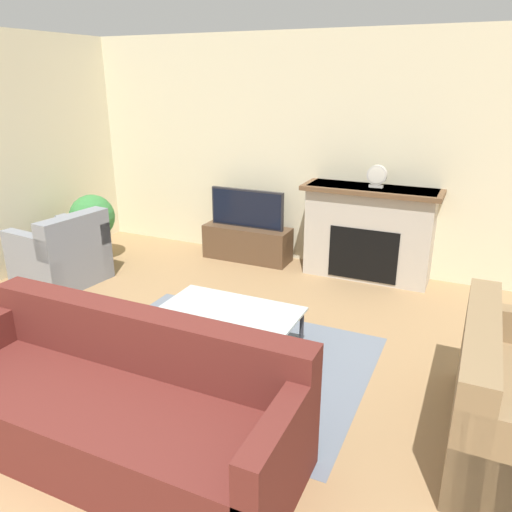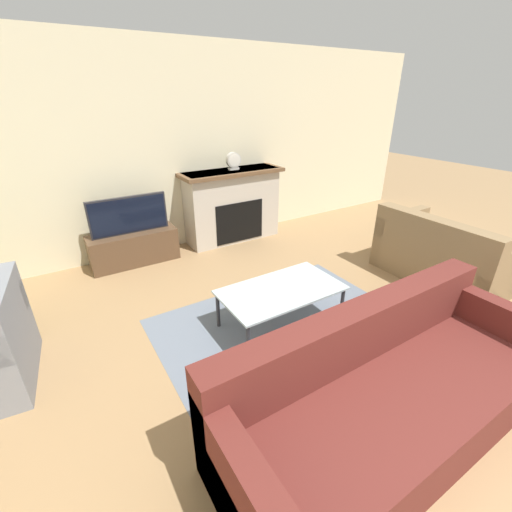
# 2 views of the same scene
# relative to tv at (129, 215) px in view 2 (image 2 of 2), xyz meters

# --- Properties ---
(wall_back) EXTENTS (8.99, 0.06, 2.70)m
(wall_back) POSITION_rel_tv_xyz_m (0.73, 0.30, 0.68)
(wall_back) COLOR beige
(wall_back) RESTS_ON ground_plane
(area_rug) EXTENTS (2.35, 1.84, 0.00)m
(area_rug) POSITION_rel_tv_xyz_m (0.85, -2.27, -0.66)
(area_rug) COLOR slate
(area_rug) RESTS_ON ground_plane
(fireplace) EXTENTS (1.52, 0.50, 1.06)m
(fireplace) POSITION_rel_tv_xyz_m (1.51, 0.05, -0.11)
(fireplace) COLOR #BCB2A3
(fireplace) RESTS_ON ground_plane
(tv_stand) EXTENTS (1.11, 0.38, 0.43)m
(tv_stand) POSITION_rel_tv_xyz_m (0.00, 0.00, -0.45)
(tv_stand) COLOR brown
(tv_stand) RESTS_ON ground_plane
(tv) EXTENTS (0.96, 0.06, 0.47)m
(tv) POSITION_rel_tv_xyz_m (0.00, 0.00, 0.00)
(tv) COLOR #232328
(tv) RESTS_ON tv_stand
(couch_sectional) EXTENTS (2.36, 0.88, 0.82)m
(couch_sectional) POSITION_rel_tv_xyz_m (0.75, -3.43, -0.38)
(couch_sectional) COLOR #5B231E
(couch_sectional) RESTS_ON ground_plane
(couch_loveseat) EXTENTS (0.92, 1.45, 0.82)m
(couch_loveseat) POSITION_rel_tv_xyz_m (3.04, -2.40, -0.38)
(couch_loveseat) COLOR #8C704C
(couch_loveseat) RESTS_ON ground_plane
(coffee_table) EXTENTS (1.15, 0.64, 0.39)m
(coffee_table) POSITION_rel_tv_xyz_m (0.85, -2.12, -0.31)
(coffee_table) COLOR #333338
(coffee_table) RESTS_ON ground_plane
(mantel_clock) EXTENTS (0.22, 0.07, 0.25)m
(mantel_clock) POSITION_rel_tv_xyz_m (1.55, 0.05, 0.52)
(mantel_clock) COLOR beige
(mantel_clock) RESTS_ON fireplace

